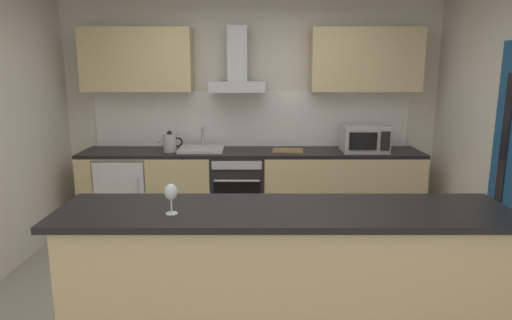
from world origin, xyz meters
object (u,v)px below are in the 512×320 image
at_px(oven, 236,189).
at_px(refrigerator, 125,192).
at_px(microwave, 363,138).
at_px(sink, 200,149).
at_px(wine_glass, 169,193).
at_px(kettle, 168,143).
at_px(range_hood, 236,71).
at_px(chopping_board, 286,151).

xyz_separation_m(oven, refrigerator, (-1.29, -0.00, -0.03)).
bearing_deg(microwave, oven, 178.88).
relative_size(sink, wine_glass, 2.81).
xyz_separation_m(kettle, wine_glass, (0.48, -2.49, 0.13)).
bearing_deg(wine_glass, microwave, 55.88).
xyz_separation_m(microwave, kettle, (-2.18, -0.01, -0.04)).
distance_m(microwave, kettle, 2.18).
height_order(oven, wine_glass, wine_glass).
distance_m(sink, wine_glass, 2.55).
relative_size(sink, kettle, 1.73).
height_order(refrigerator, range_hood, range_hood).
bearing_deg(sink, oven, -1.54).
height_order(range_hood, chopping_board, range_hood).
bearing_deg(range_hood, sink, -163.83).
bearing_deg(wine_glass, refrigerator, 111.86).
bearing_deg(oven, range_hood, 90.00).
distance_m(wine_glass, chopping_board, 2.65).
bearing_deg(kettle, wine_glass, -79.00).
bearing_deg(chopping_board, sink, 177.96).
bearing_deg(kettle, refrigerator, 176.65).
bearing_deg(refrigerator, microwave, -0.53).
xyz_separation_m(oven, chopping_board, (0.57, -0.02, 0.45)).
height_order(refrigerator, wine_glass, wine_glass).
xyz_separation_m(wine_glass, chopping_board, (0.84, 2.50, -0.23)).
height_order(refrigerator, sink, sink).
bearing_deg(refrigerator, oven, 0.12).
height_order(sink, chopping_board, sink).
relative_size(sink, range_hood, 0.69).
relative_size(oven, kettle, 2.77).
relative_size(refrigerator, sink, 1.70).
distance_m(oven, range_hood, 1.33).
bearing_deg(microwave, refrigerator, 179.47).
bearing_deg(oven, chopping_board, -2.39).
bearing_deg(chopping_board, wine_glass, -108.54).
height_order(refrigerator, kettle, kettle).
distance_m(sink, kettle, 0.36).
bearing_deg(range_hood, refrigerator, -174.13).
xyz_separation_m(oven, sink, (-0.41, 0.01, 0.47)).
xyz_separation_m(sink, range_hood, (0.41, 0.12, 0.86)).
height_order(oven, refrigerator, oven).
height_order(microwave, sink, microwave).
relative_size(kettle, chopping_board, 0.85).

